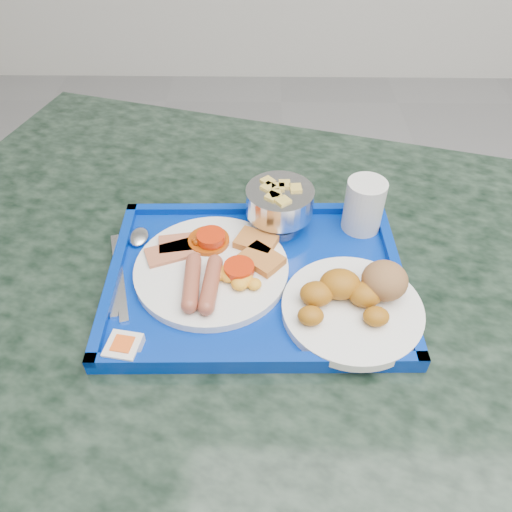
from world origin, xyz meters
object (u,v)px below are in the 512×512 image
Objects in this scene: fruit_bowl at (280,202)px; juice_cup at (364,204)px; tray at (256,278)px; bread_plate at (356,299)px; main_plate at (215,267)px; table at (281,359)px.

juice_cup reaches higher than fruit_bowl.
bread_plate is (0.13, -0.06, 0.02)m from tray.
juice_cup is at bearing 25.13° from main_plate.
bread_plate reaches higher than table.
tray reaches higher than table.
fruit_bowl is (0.03, 0.11, 0.05)m from tray.
juice_cup is (0.23, 0.11, 0.03)m from main_plate.
tray is (-0.05, -0.01, 0.22)m from table.
bread_plate reaches higher than main_plate.
juice_cup is at bearing 79.58° from bread_plate.
table is 0.22m from tray.
main_plate is at bearing -131.67° from fruit_bowl.
bread_plate is 2.22× the size of juice_cup.
tray is at bearing -6.06° from main_plate.
table is at bearing -84.50° from fruit_bowl.
bread_plate is at bearing -100.42° from juice_cup.
tray is 1.92× the size of main_plate.
table is 6.68× the size of main_plate.
fruit_bowl is 0.13m from juice_cup.
tray is 2.27× the size of bread_plate.
bread_plate is at bearing -24.04° from tray.
tray is at bearing -107.17° from fruit_bowl.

